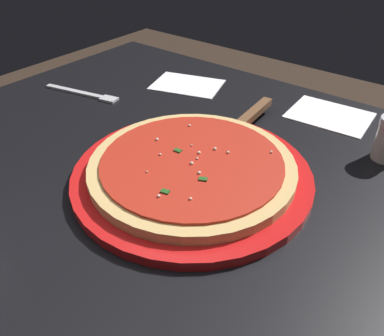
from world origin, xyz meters
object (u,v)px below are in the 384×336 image
(serving_plate, at_px, (192,175))
(pizza_server, at_px, (243,123))
(pizza, at_px, (192,165))
(fork, at_px, (85,94))
(napkin_folded_right, at_px, (330,115))
(napkin_loose_left, at_px, (187,85))

(serving_plate, relative_size, pizza_server, 1.65)
(pizza, xyz_separation_m, fork, (0.37, -0.10, -0.02))
(fork, bearing_deg, serving_plate, 165.38)
(serving_plate, distance_m, napkin_folded_right, 0.34)
(pizza_server, distance_m, napkin_loose_left, 0.24)
(napkin_loose_left, distance_m, fork, 0.23)
(napkin_folded_right, bearing_deg, fork, 27.05)
(napkin_loose_left, height_order, fork, fork)
(pizza, xyz_separation_m, napkin_loose_left, (0.23, -0.28, -0.02))
(pizza_server, height_order, napkin_folded_right, pizza_server)
(napkin_loose_left, bearing_deg, napkin_folded_right, -170.02)
(pizza, bearing_deg, napkin_folded_right, -104.78)
(pizza_server, bearing_deg, pizza, 94.51)
(napkin_folded_right, bearing_deg, serving_plate, 75.22)
(pizza, xyz_separation_m, pizza_server, (0.01, -0.17, -0.00))
(pizza, relative_size, pizza_server, 1.41)
(pizza_server, bearing_deg, serving_plate, 94.51)
(pizza, xyz_separation_m, napkin_folded_right, (-0.09, -0.33, -0.02))
(napkin_folded_right, distance_m, napkin_loose_left, 0.32)
(serving_plate, xyz_separation_m, pizza, (-0.00, 0.00, 0.02))
(napkin_loose_left, bearing_deg, serving_plate, 129.72)
(serving_plate, distance_m, pizza_server, 0.17)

